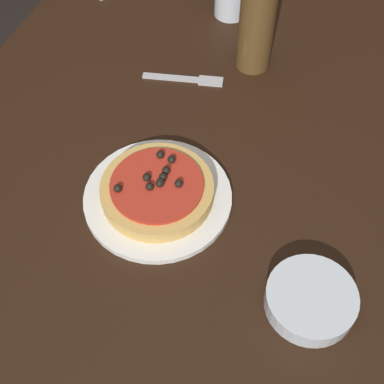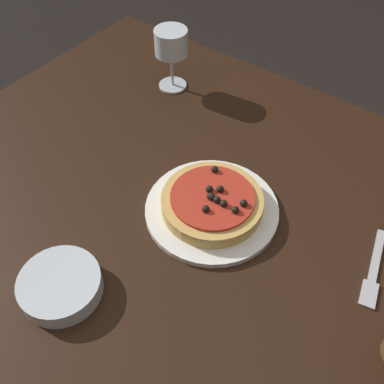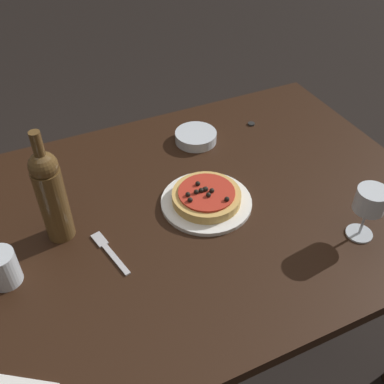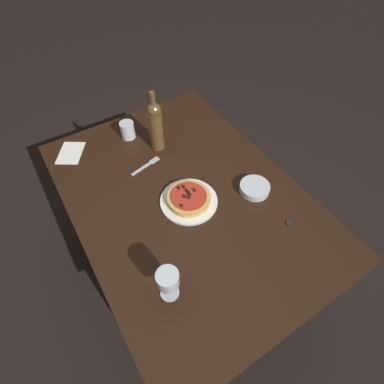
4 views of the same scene
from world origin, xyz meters
TOP-DOWN VIEW (x-y plane):
  - ground_plane at (0.00, 0.00)m, footprint 14.00×14.00m
  - dining_table at (0.00, 0.00)m, footprint 1.37×0.96m
  - dinner_plate at (-0.04, 0.01)m, footprint 0.25×0.25m
  - pizza at (-0.04, 0.01)m, footprint 0.19×0.19m
  - wine_bottle at (0.35, -0.05)m, footprint 0.07×0.07m
  - side_bowl at (-0.14, -0.28)m, footprint 0.14×0.14m
  - fork at (0.26, 0.06)m, footprint 0.06×0.17m

SIDE VIEW (x-z plane):
  - ground_plane at x=0.00m, z-range 0.00..0.00m
  - dining_table at x=0.00m, z-range 0.30..1.08m
  - fork at x=0.26m, z-range 0.78..0.78m
  - dinner_plate at x=-0.04m, z-range 0.78..0.79m
  - side_bowl at x=-0.14m, z-range 0.78..0.81m
  - pizza at x=-0.04m, z-range 0.79..0.83m
  - wine_bottle at x=0.35m, z-range 0.76..1.08m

